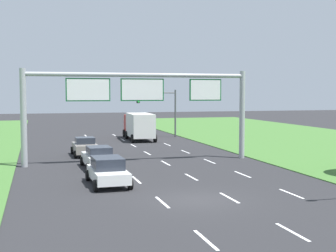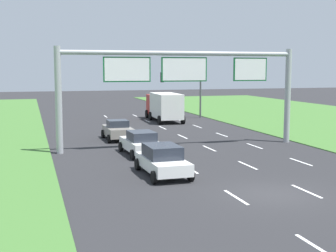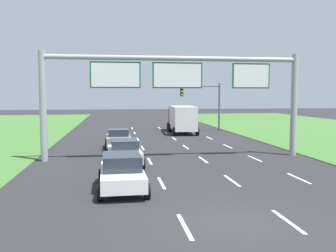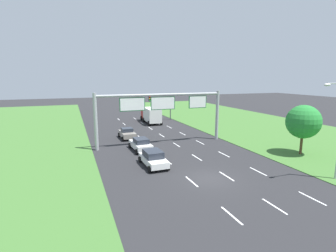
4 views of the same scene
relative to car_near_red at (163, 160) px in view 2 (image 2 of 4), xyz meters
name	(u,v)px [view 2 (image 2 of 4)]	position (x,y,z in m)	size (l,w,h in m)	color
ground_plane	(272,194)	(3.64, -5.01, -0.81)	(200.00, 200.00, 0.00)	#262628
lane_dashes_inner_left	(174,159)	(1.89, 3.99, -0.81)	(0.14, 56.40, 0.01)	white
lane_dashes_inner_right	(227,156)	(5.39, 3.99, -0.81)	(0.14, 56.40, 0.01)	white
lane_dashes_slip	(276,153)	(8.89, 3.99, -0.81)	(0.14, 56.40, 0.01)	white
car_near_red	(163,160)	(0.00, 0.00, 0.00)	(2.20, 4.43, 1.59)	white
car_lead_silver	(141,143)	(0.26, 6.02, -0.03)	(2.28, 4.33, 1.54)	white
car_mid_lane	(118,130)	(-0.01, 12.81, -0.04)	(2.15, 3.94, 1.55)	gray
box_truck	(164,106)	(7.12, 24.47, 0.83)	(2.91, 7.81, 2.97)	#B21E19
sign_gantry	(182,77)	(3.71, 7.96, 4.14)	(17.24, 0.44, 7.00)	#9EA0A5
traffic_light_mast	(184,84)	(10.05, 26.45, 3.06)	(4.76, 0.49, 5.60)	#47494F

